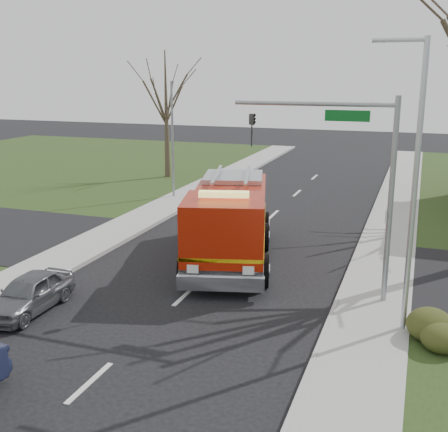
% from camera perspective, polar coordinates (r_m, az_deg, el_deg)
% --- Properties ---
extents(ground, '(120.00, 120.00, 0.00)m').
position_cam_1_polar(ground, '(19.62, -3.94, -8.03)').
color(ground, black).
rests_on(ground, ground).
extents(sidewalk_right, '(2.40, 80.00, 0.15)m').
position_cam_1_polar(sidewalk_right, '(18.22, 14.56, -10.06)').
color(sidewalk_right, '#9D9D98').
rests_on(sidewalk_right, ground).
extents(sidewalk_left, '(2.40, 80.00, 0.15)m').
position_cam_1_polar(sidewalk_left, '(22.65, -18.57, -5.47)').
color(sidewalk_left, '#9D9D98').
rests_on(sidewalk_left, ground).
extents(bare_tree_left, '(4.50, 4.50, 9.00)m').
position_cam_1_polar(bare_tree_left, '(40.55, -5.91, 11.58)').
color(bare_tree_left, '#392D21').
rests_on(bare_tree_left, ground).
extents(traffic_signal_mast, '(5.29, 0.18, 6.80)m').
position_cam_1_polar(traffic_signal_mast, '(18.45, 12.83, 5.41)').
color(traffic_signal_mast, gray).
rests_on(traffic_signal_mast, ground).
extents(streetlight_pole, '(1.48, 0.16, 8.40)m').
position_cam_1_polar(streetlight_pole, '(16.38, 18.65, 3.36)').
color(streetlight_pole, '#B7BABF').
rests_on(streetlight_pole, ground).
extents(utility_pole_far, '(0.14, 0.14, 7.00)m').
position_cam_1_polar(utility_pole_far, '(33.94, -5.25, 7.58)').
color(utility_pole_far, gray).
rests_on(utility_pole_far, ground).
extents(fire_engine, '(5.08, 9.02, 3.45)m').
position_cam_1_polar(fire_engine, '(22.62, 0.52, -0.78)').
color(fire_engine, '#A11907').
rests_on(fire_engine, ground).
extents(parked_car_maroon, '(1.53, 3.62, 1.22)m').
position_cam_1_polar(parked_car_maroon, '(19.18, -19.21, -7.42)').
color(parked_car_maroon, '#53565B').
rests_on(parked_car_maroon, ground).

